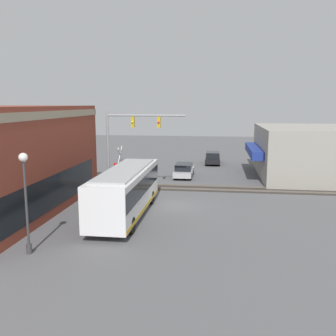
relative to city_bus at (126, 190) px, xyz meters
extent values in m
plane|color=#565659|center=(2.89, -2.80, -1.76)|extent=(120.00, 120.00, 0.00)
cube|color=gray|center=(-0.29, 4.85, 4.95)|extent=(17.09, 0.36, 0.50)
cube|color=black|center=(-0.29, 4.75, -0.06)|extent=(14.19, 0.12, 2.20)
cube|color=gray|center=(15.87, -15.21, 0.79)|extent=(13.18, 9.81, 5.11)
cube|color=navy|center=(15.87, -9.75, 0.84)|extent=(9.22, 1.20, 0.80)
cube|color=white|center=(0.01, 0.00, -0.01)|extent=(10.54, 2.55, 2.66)
cube|color=black|center=(0.01, 0.00, 0.39)|extent=(10.33, 2.59, 1.12)
cube|color=gold|center=(0.01, 0.00, -1.17)|extent=(10.33, 2.58, 0.24)
cube|color=#A5A8AA|center=(0.01, 0.00, 1.38)|extent=(8.96, 2.17, 0.12)
cylinder|color=black|center=(3.08, 0.00, -1.26)|extent=(1.00, 2.57, 1.00)
cylinder|color=black|center=(-3.46, 0.00, -1.26)|extent=(1.00, 2.57, 1.00)
cylinder|color=gray|center=(7.34, 3.38, 1.66)|extent=(0.20, 0.20, 6.85)
cylinder|color=gray|center=(7.34, 0.05, 4.69)|extent=(0.16, 6.66, 0.16)
cube|color=gold|center=(7.34, 1.16, 4.14)|extent=(0.30, 0.27, 0.90)
sphere|color=yellow|center=(7.18, 1.16, 4.14)|extent=(0.20, 0.20, 0.20)
cube|color=gold|center=(7.34, -1.07, 4.14)|extent=(0.30, 0.27, 0.90)
sphere|color=red|center=(7.18, -1.07, 4.14)|extent=(0.20, 0.20, 0.20)
cylinder|color=gray|center=(7.19, 2.26, 0.04)|extent=(0.14, 0.14, 3.60)
cube|color=white|center=(7.19, 2.26, 1.34)|extent=(1.41, 0.06, 1.41)
cube|color=white|center=(7.19, 2.26, 1.34)|extent=(1.41, 0.06, 1.41)
cylinder|color=#38383A|center=(7.19, 2.26, 0.54)|extent=(0.08, 0.90, 0.08)
sphere|color=red|center=(7.14, 1.81, 0.54)|extent=(0.28, 0.28, 0.28)
sphere|color=red|center=(7.14, 2.71, 0.54)|extent=(0.28, 0.28, 0.28)
cylinder|color=#38383A|center=(-6.97, 3.27, -1.51)|extent=(0.28, 0.28, 0.50)
cylinder|color=#38383A|center=(-6.97, 3.27, 0.57)|extent=(0.12, 0.12, 4.67)
sphere|color=white|center=(-6.97, 3.27, 3.12)|extent=(0.44, 0.44, 0.44)
cube|color=#332D28|center=(8.89, -2.80, -1.75)|extent=(2.60, 60.00, 0.03)
cube|color=#6B6056|center=(8.18, -2.80, -1.69)|extent=(0.07, 60.00, 0.15)
cube|color=#6B6056|center=(9.61, -2.80, -1.69)|extent=(0.07, 60.00, 0.15)
cube|color=#B7B7BC|center=(14.01, -2.60, -1.25)|extent=(4.66, 1.80, 0.52)
cube|color=black|center=(13.78, -2.60, -0.68)|extent=(2.56, 1.62, 0.63)
cylinder|color=black|center=(15.45, -2.60, -1.44)|extent=(0.64, 1.82, 0.64)
cylinder|color=black|center=(12.56, -2.60, -1.44)|extent=(0.64, 1.82, 0.64)
cube|color=black|center=(22.84, -5.40, -1.22)|extent=(4.53, 1.80, 0.58)
cube|color=black|center=(22.61, -5.40, -0.59)|extent=(2.49, 1.62, 0.68)
cylinder|color=black|center=(24.25, -5.40, -1.44)|extent=(0.64, 1.82, 0.64)
cylinder|color=black|center=(21.44, -5.40, -1.44)|extent=(0.64, 1.82, 0.64)
cylinder|color=black|center=(7.01, 1.43, -1.33)|extent=(0.28, 0.28, 0.87)
cylinder|color=#262D4C|center=(7.01, 1.43, -0.54)|extent=(0.34, 0.34, 0.72)
sphere|color=tan|center=(7.01, 1.43, -0.06)|extent=(0.23, 0.23, 0.23)
camera|label=1|loc=(-23.66, -6.00, 5.67)|focal=40.00mm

